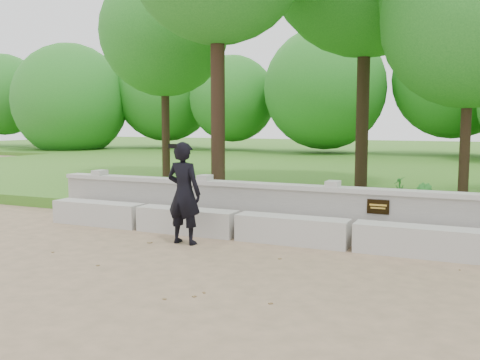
# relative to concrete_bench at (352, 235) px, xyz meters

# --- Properties ---
(ground) EXTENTS (80.00, 80.00, 0.00)m
(ground) POSITION_rel_concrete_bench_xyz_m (-0.00, -1.90, -0.22)
(ground) COLOR #A18262
(ground) RESTS_ON ground
(lawn) EXTENTS (40.00, 22.00, 0.25)m
(lawn) POSITION_rel_concrete_bench_xyz_m (-0.00, 12.10, -0.10)
(lawn) COLOR #356C1F
(lawn) RESTS_ON ground
(concrete_bench) EXTENTS (11.90, 0.45, 0.45)m
(concrete_bench) POSITION_rel_concrete_bench_xyz_m (0.00, 0.00, 0.00)
(concrete_bench) COLOR #BBB8B1
(concrete_bench) RESTS_ON ground
(parapet_wall) EXTENTS (12.50, 0.35, 0.90)m
(parapet_wall) POSITION_rel_concrete_bench_xyz_m (0.00, 0.70, 0.24)
(parapet_wall) COLOR #B0ADA6
(parapet_wall) RESTS_ON ground
(man_main) EXTENTS (0.64, 0.58, 1.69)m
(man_main) POSITION_rel_concrete_bench_xyz_m (-2.63, -0.74, 0.62)
(man_main) COLOR black
(man_main) RESTS_ON ground
(tree_far_left) EXTENTS (4.06, 4.06, 6.92)m
(tree_far_left) POSITION_rel_concrete_bench_xyz_m (-7.46, 6.45, 4.91)
(tree_far_left) COLOR #382619
(tree_far_left) RESTS_ON lawn
(tree_near_right) EXTENTS (3.63, 3.63, 5.94)m
(tree_near_right) POSITION_rel_concrete_bench_xyz_m (1.51, 3.79, 4.14)
(tree_near_right) COLOR #382619
(tree_near_right) RESTS_ON lawn
(shrub_a) EXTENTS (0.34, 0.32, 0.54)m
(shrub_a) POSITION_rel_concrete_bench_xyz_m (-1.24, 1.40, 0.29)
(shrub_a) COLOR #2A7A29
(shrub_a) RESTS_ON lawn
(shrub_b) EXTENTS (0.46, 0.47, 0.67)m
(shrub_b) POSITION_rel_concrete_bench_xyz_m (0.90, 1.65, 0.36)
(shrub_b) COLOR #2A7A29
(shrub_b) RESTS_ON lawn
(shrub_d) EXTENTS (0.31, 0.34, 0.53)m
(shrub_d) POSITION_rel_concrete_bench_xyz_m (0.18, 4.09, 0.29)
(shrub_d) COLOR #2A7A29
(shrub_d) RESTS_ON lawn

